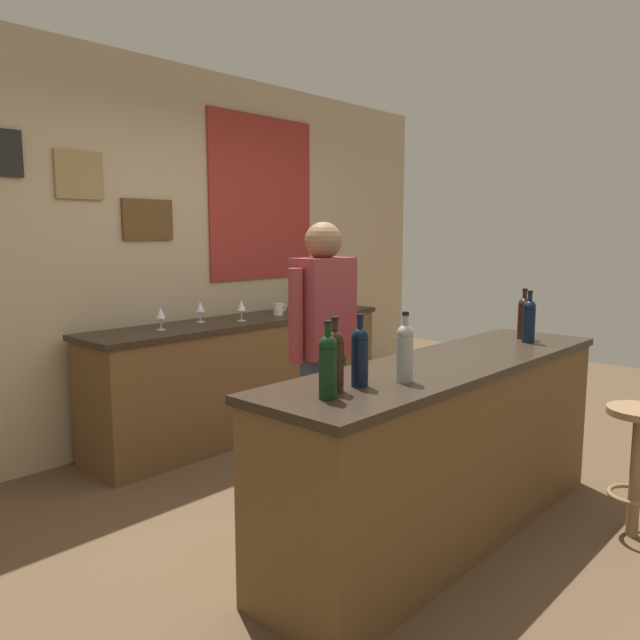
# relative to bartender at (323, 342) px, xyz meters

# --- Properties ---
(ground_plane) EXTENTS (10.00, 10.00, 0.00)m
(ground_plane) POSITION_rel_bartender_xyz_m (0.10, -0.36, -0.94)
(ground_plane) COLOR brown
(back_wall) EXTENTS (6.00, 0.09, 2.80)m
(back_wall) POSITION_rel_bartender_xyz_m (0.12, 1.67, 0.48)
(back_wall) COLOR tan
(back_wall) RESTS_ON ground_plane
(bar_counter) EXTENTS (2.37, 0.60, 0.92)m
(bar_counter) POSITION_rel_bartender_xyz_m (0.10, -0.76, -0.47)
(bar_counter) COLOR brown
(bar_counter) RESTS_ON ground_plane
(side_counter) EXTENTS (2.59, 0.56, 0.90)m
(side_counter) POSITION_rel_bartender_xyz_m (0.50, 1.29, -0.48)
(side_counter) COLOR brown
(side_counter) RESTS_ON ground_plane
(bartender) EXTENTS (0.52, 0.21, 1.62)m
(bartender) POSITION_rel_bartender_xyz_m (0.00, 0.00, 0.00)
(bartender) COLOR #384766
(bartender) RESTS_ON ground_plane
(bar_stool) EXTENTS (0.32, 0.32, 0.68)m
(bar_stool) POSITION_rel_bartender_xyz_m (0.75, -1.49, -0.48)
(bar_stool) COLOR olive
(bar_stool) RESTS_ON ground_plane
(wine_bottle_a) EXTENTS (0.07, 0.07, 0.31)m
(wine_bottle_a) POSITION_rel_bartender_xyz_m (-0.84, -0.79, 0.12)
(wine_bottle_a) COLOR black
(wine_bottle_a) RESTS_ON bar_counter
(wine_bottle_b) EXTENTS (0.07, 0.07, 0.31)m
(wine_bottle_b) POSITION_rel_bartender_xyz_m (-0.74, -0.74, 0.12)
(wine_bottle_b) COLOR black
(wine_bottle_b) RESTS_ON bar_counter
(wine_bottle_c) EXTENTS (0.07, 0.07, 0.31)m
(wine_bottle_c) POSITION_rel_bartender_xyz_m (-0.60, -0.76, 0.12)
(wine_bottle_c) COLOR black
(wine_bottle_c) RESTS_ON bar_counter
(wine_bottle_d) EXTENTS (0.07, 0.07, 0.31)m
(wine_bottle_d) POSITION_rel_bartender_xyz_m (-0.41, -0.85, 0.12)
(wine_bottle_d) COLOR #999E99
(wine_bottle_d) RESTS_ON bar_counter
(wine_bottle_e) EXTENTS (0.07, 0.07, 0.31)m
(wine_bottle_e) POSITION_rel_bartender_xyz_m (0.89, -0.82, 0.12)
(wine_bottle_e) COLOR black
(wine_bottle_e) RESTS_ON bar_counter
(wine_bottle_f) EXTENTS (0.07, 0.07, 0.31)m
(wine_bottle_f) POSITION_rel_bartender_xyz_m (1.00, -0.74, 0.12)
(wine_bottle_f) COLOR black
(wine_bottle_f) RESTS_ON bar_counter
(wine_glass_a) EXTENTS (0.07, 0.07, 0.16)m
(wine_glass_a) POSITION_rel_bartender_xyz_m (-0.24, 1.28, 0.07)
(wine_glass_a) COLOR silver
(wine_glass_a) RESTS_ON side_counter
(wine_glass_b) EXTENTS (0.07, 0.07, 0.16)m
(wine_glass_b) POSITION_rel_bartender_xyz_m (0.17, 1.39, 0.07)
(wine_glass_b) COLOR silver
(wine_glass_b) RESTS_ON side_counter
(wine_glass_c) EXTENTS (0.07, 0.07, 0.16)m
(wine_glass_c) POSITION_rel_bartender_xyz_m (0.42, 1.22, 0.07)
(wine_glass_c) COLOR silver
(wine_glass_c) RESTS_ON side_counter
(wine_glass_d) EXTENTS (0.07, 0.07, 0.16)m
(wine_glass_d) POSITION_rel_bartender_xyz_m (1.61, 1.27, 0.07)
(wine_glass_d) COLOR silver
(wine_glass_d) RESTS_ON side_counter
(coffee_mug) EXTENTS (0.13, 0.08, 0.09)m
(coffee_mug) POSITION_rel_bartender_xyz_m (0.85, 1.26, 0.01)
(coffee_mug) COLOR silver
(coffee_mug) RESTS_ON side_counter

